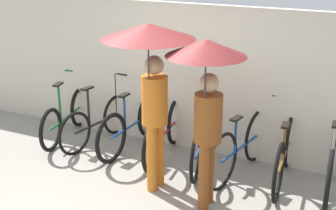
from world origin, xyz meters
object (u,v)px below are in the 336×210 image
Objects in this scene: parked_bicycle_4 at (203,140)px; parked_bicycle_6 at (284,154)px; parked_bicycle_2 at (132,124)px; pedestrian_center at (207,84)px; parked_bicycle_1 at (97,122)px; parked_bicycle_5 at (241,146)px; parked_bicycle_0 at (66,117)px; pedestrian_leading at (150,60)px; parked_bicycle_7 at (331,161)px; parked_bicycle_3 at (165,132)px.

parked_bicycle_4 is 1.15m from parked_bicycle_6.
parked_bicycle_4 is (1.15, -0.02, -0.02)m from parked_bicycle_2.
pedestrian_center is at bearing -122.86° from parked_bicycle_2.
parked_bicycle_6 is 1.71m from pedestrian_center.
parked_bicycle_1 is 2.30m from parked_bicycle_5.
parked_bicycle_6 is at bearing -81.74° from parked_bicycle_1.
parked_bicycle_0 is 0.95× the size of parked_bicycle_6.
parked_bicycle_5 is 0.83× the size of pedestrian_leading.
parked_bicycle_4 is at bearing 85.83° from parked_bicycle_7.
parked_bicycle_6 reaches higher than parked_bicycle_7.
parked_bicycle_6 is 0.82× the size of pedestrian_leading.
parked_bicycle_2 reaches higher than parked_bicycle_0.
parked_bicycle_4 reaches higher than parked_bicycle_3.
parked_bicycle_7 is 2.60m from pedestrian_leading.
parked_bicycle_5 reaches higher than parked_bicycle_7.
pedestrian_leading is at bearing -137.50° from parked_bicycle_2.
parked_bicycle_1 is at bearing 99.51° from parked_bicycle_5.
parked_bicycle_6 reaches higher than parked_bicycle_0.
parked_bicycle_2 is 1.03× the size of parked_bicycle_5.
parked_bicycle_2 is 0.90× the size of pedestrian_center.
parked_bicycle_7 is at bearing -96.18° from parked_bicycle_3.
parked_bicycle_5 is at bearing -108.33° from parked_bicycle_4.
parked_bicycle_4 is (0.57, 0.03, -0.02)m from parked_bicycle_3.
parked_bicycle_7 is at bearing -102.24° from parked_bicycle_4.
parked_bicycle_4 is at bearing 83.47° from parked_bicycle_6.
parked_bicycle_6 is at bearing -97.24° from parked_bicycle_3.
pedestrian_leading reaches higher than parked_bicycle_3.
pedestrian_center is at bearing 142.29° from parked_bicycle_6.
parked_bicycle_0 is at bearing 97.13° from parked_bicycle_2.
parked_bicycle_3 is (1.15, 0.03, 0.02)m from parked_bicycle_1.
parked_bicycle_3 is 0.81× the size of pedestrian_leading.
pedestrian_center is at bearing 126.84° from parked_bicycle_7.
parked_bicycle_0 is 3.17m from pedestrian_center.
parked_bicycle_2 reaches higher than parked_bicycle_1.
parked_bicycle_3 is at bearing -48.79° from pedestrian_center.
parked_bicycle_0 is at bearing 99.90° from parked_bicycle_5.
pedestrian_center is (1.03, -1.08, 1.16)m from parked_bicycle_3.
parked_bicycle_3 is 0.57m from parked_bicycle_4.
parked_bicycle_5 is 1.01× the size of parked_bicycle_6.
parked_bicycle_0 is 2.88m from parked_bicycle_5.
parked_bicycle_3 is at bearing 97.83° from parked_bicycle_5.
parked_bicycle_0 is 0.96× the size of parked_bicycle_3.
parked_bicycle_4 is (2.30, 0.08, 0.01)m from parked_bicycle_0.
parked_bicycle_5 is at bearing -90.62° from parked_bicycle_2.
parked_bicycle_1 is 0.76× the size of pedestrian_leading.
parked_bicycle_5 is at bearing -129.49° from pedestrian_leading.
parked_bicycle_2 is at bearing 78.26° from parked_bicycle_3.
pedestrian_center is at bearing -176.97° from parked_bicycle_5.
parked_bicycle_6 is at bearing -78.01° from parked_bicycle_5.
parked_bicycle_2 is 1.00× the size of parked_bicycle_7.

